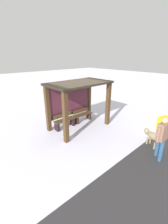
{
  "coord_description": "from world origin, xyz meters",
  "views": [
    {
      "loc": [
        -4.78,
        -5.61,
        3.65
      ],
      "look_at": [
        -0.17,
        -0.55,
        1.07
      ],
      "focal_mm": 24.07,
      "sensor_mm": 36.0,
      "label": 1
    }
  ],
  "objects": [
    {
      "name": "bus_shelter",
      "position": [
        0.0,
        0.21,
        1.78
      ],
      "size": [
        3.15,
        1.82,
        2.43
      ],
      "color": "#462F1A",
      "rests_on": "ground"
    },
    {
      "name": "person_walking",
      "position": [
        0.46,
        -3.99,
        0.98
      ],
      "size": [
        0.67,
        0.38,
        1.65
      ],
      "color": "#926853",
      "rests_on": "ground"
    },
    {
      "name": "grit_bin",
      "position": [
        3.18,
        -3.21,
        0.32
      ],
      "size": [
        0.79,
        0.68,
        0.63
      ],
      "primitive_type": "cube",
      "rotation": [
        0.0,
        0.0,
        -0.18
      ],
      "color": "yellow",
      "rests_on": "ground"
    },
    {
      "name": "bench_left_inside",
      "position": [
        -0.64,
        0.47,
        0.36
      ],
      "size": [
        1.19,
        0.38,
        0.76
      ],
      "color": "#4E3F20",
      "rests_on": "ground"
    },
    {
      "name": "dog",
      "position": [
        1.11,
        -3.43,
        0.46
      ],
      "size": [
        0.52,
        0.96,
        0.65
      ],
      "color": "#92825A",
      "rests_on": "ground"
    },
    {
      "name": "bench_center_inside",
      "position": [
        0.64,
        0.47,
        0.35
      ],
      "size": [
        1.19,
        0.36,
        0.74
      ],
      "color": "#4C331B",
      "rests_on": "ground"
    },
    {
      "name": "ground_plane",
      "position": [
        0.0,
        0.0,
        0.0
      ],
      "size": [
        60.0,
        60.0,
        0.0
      ],
      "primitive_type": "plane",
      "color": "white"
    }
  ]
}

